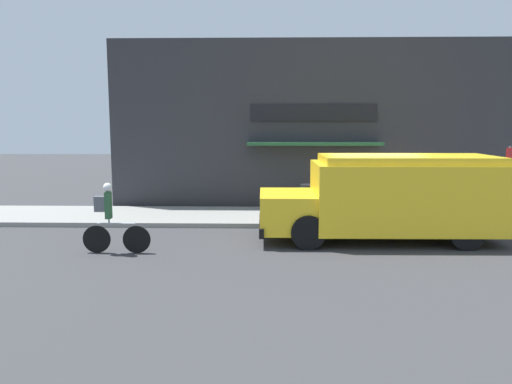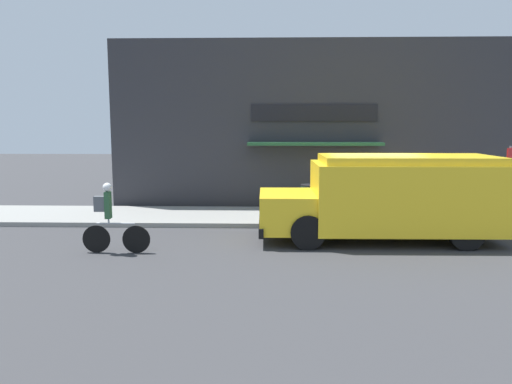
# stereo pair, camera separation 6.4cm
# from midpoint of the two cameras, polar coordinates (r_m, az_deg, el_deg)

# --- Properties ---
(ground_plane) EXTENTS (70.00, 70.00, 0.00)m
(ground_plane) POSITION_cam_midpoint_polar(r_m,az_deg,el_deg) (14.89, 13.28, -4.14)
(ground_plane) COLOR #38383A
(sidewalk) EXTENTS (28.00, 3.00, 0.14)m
(sidewalk) POSITION_cam_midpoint_polar(r_m,az_deg,el_deg) (16.32, 12.24, -2.82)
(sidewalk) COLOR gray
(sidewalk) RESTS_ON ground_plane
(storefront) EXTENTS (17.23, 1.02, 5.94)m
(storefront) POSITION_cam_midpoint_polar(r_m,az_deg,el_deg) (17.87, 11.30, 7.45)
(storefront) COLOR #2D2D33
(storefront) RESTS_ON ground_plane
(school_bus) EXTENTS (6.22, 2.78, 2.22)m
(school_bus) POSITION_cam_midpoint_polar(r_m,az_deg,el_deg) (13.40, 15.29, -0.48)
(school_bus) COLOR yellow
(school_bus) RESTS_ON ground_plane
(cyclist) EXTENTS (1.61, 0.21, 1.67)m
(cyclist) POSITION_cam_midpoint_polar(r_m,az_deg,el_deg) (12.21, -16.14, -3.01)
(cyclist) COLOR black
(cyclist) RESTS_ON ground_plane
(stop_sign_post) EXTENTS (0.45, 0.45, 2.25)m
(stop_sign_post) POSITION_cam_midpoint_polar(r_m,az_deg,el_deg) (16.38, 27.09, 2.11)
(stop_sign_post) COLOR slate
(stop_sign_post) RESTS_ON sidewalk
(trash_bin) EXTENTS (0.61, 0.61, 0.92)m
(trash_bin) POSITION_cam_midpoint_polar(r_m,az_deg,el_deg) (16.41, 6.28, -0.74)
(trash_bin) COLOR #2D5138
(trash_bin) RESTS_ON sidewalk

